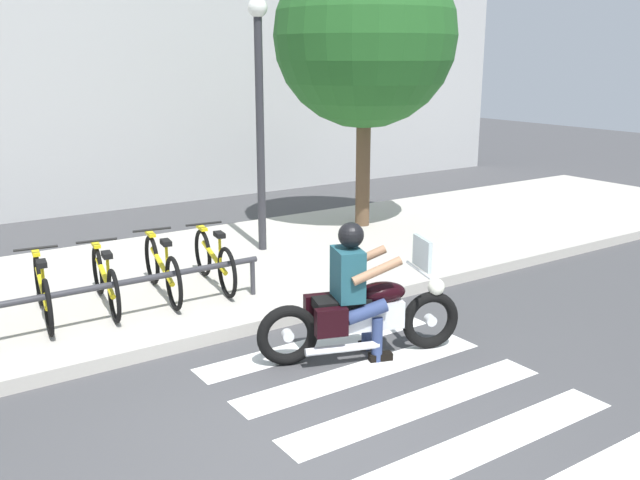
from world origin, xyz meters
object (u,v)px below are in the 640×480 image
object	(u,v)px
bicycle_4	(43,290)
street_lamp	(260,104)
tree_near_rack	(365,36)
rider	(355,281)
bicycle_6	(162,269)
bike_rack	(19,304)
bicycle_5	(105,280)
motorcycle	(362,315)
bicycle_7	(214,260)

from	to	relation	value
bicycle_4	street_lamp	distance (m)	4.13
tree_near_rack	rider	bearing A→B (deg)	-128.39
rider	bicycle_4	xyz separation A→B (m)	(-2.47, 2.49, -0.33)
bicycle_6	rider	bearing A→B (deg)	-66.73
bike_rack	street_lamp	world-z (taller)	street_lamp
bicycle_5	tree_near_rack	bearing A→B (deg)	17.76
street_lamp	tree_near_rack	world-z (taller)	tree_near_rack
motorcycle	bicycle_7	world-z (taller)	motorcycle
bicycle_7	bicycle_5	bearing A→B (deg)	179.97
bicycle_4	bicycle_5	world-z (taller)	bicycle_4
bicycle_4	bicycle_7	distance (m)	2.10
bicycle_4	street_lamp	size ratio (longest dim) A/B	0.43
bicycle_6	bike_rack	distance (m)	1.84
street_lamp	tree_near_rack	xyz separation A→B (m)	(2.23, 0.40, 0.98)
bike_rack	tree_near_rack	bearing A→B (deg)	19.61
bicycle_5	bicycle_7	xyz separation A→B (m)	(1.40, -0.00, 0.01)
bicycle_6	bicycle_7	distance (m)	0.70
bicycle_7	street_lamp	size ratio (longest dim) A/B	0.42
rider	bicycle_4	size ratio (longest dim) A/B	0.87
bicycle_7	street_lamp	xyz separation A→B (m)	(1.39, 1.21, 1.85)
bicycle_4	bicycle_7	world-z (taller)	bicycle_7
bicycle_5	bike_rack	distance (m)	1.19
street_lamp	motorcycle	bearing A→B (deg)	-104.24
bicycle_4	bike_rack	xyz separation A→B (m)	(-0.35, -0.55, 0.08)
rider	bicycle_5	bearing A→B (deg)	125.41
motorcycle	bicycle_5	bearing A→B (deg)	126.20
motorcycle	bike_rack	size ratio (longest dim) A/B	0.38
bicycle_5	street_lamp	bearing A→B (deg)	23.41
bike_rack	motorcycle	bearing A→B (deg)	-34.17
bicycle_7	street_lamp	world-z (taller)	street_lamp
bicycle_6	motorcycle	bearing A→B (deg)	-65.58
motorcycle	bicycle_4	distance (m)	3.58
street_lamp	rider	bearing A→B (deg)	-105.40
bike_rack	street_lamp	size ratio (longest dim) A/B	1.44
bicycle_5	bicycle_6	size ratio (longest dim) A/B	0.97
rider	tree_near_rack	bearing A→B (deg)	51.61
street_lamp	bicycle_6	bearing A→B (deg)	-149.96
motorcycle	bicycle_7	bearing A→B (deg)	99.99
rider	bicycle_6	xyz separation A→B (m)	(-1.07, 2.49, -0.32)
bicycle_5	bicycle_6	distance (m)	0.70
bicycle_6	bike_rack	size ratio (longest dim) A/B	0.31
bicycle_5	tree_near_rack	size ratio (longest dim) A/B	0.34
rider	bicycle_5	world-z (taller)	rider
bicycle_6	tree_near_rack	xyz separation A→B (m)	(4.32, 1.61, 2.83)
rider	bicycle_4	bearing A→B (deg)	134.77
bicycle_4	bicycle_6	bearing A→B (deg)	-0.01
bicycle_4	motorcycle	bearing A→B (deg)	-44.72
motorcycle	rider	size ratio (longest dim) A/B	1.46
bicycle_5	tree_near_rack	xyz separation A→B (m)	(5.02, 1.61, 2.84)
bicycle_6	street_lamp	world-z (taller)	street_lamp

